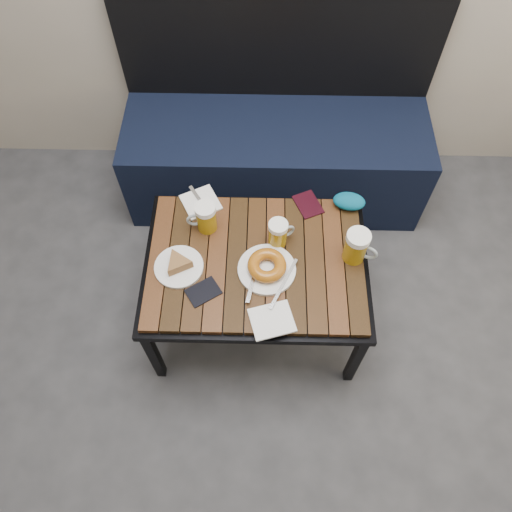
{
  "coord_description": "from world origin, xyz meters",
  "views": [
    {
      "loc": [
        0.22,
        0.07,
        2.06
      ],
      "look_at": [
        0.2,
        1.02,
        0.5
      ],
      "focal_mm": 35.0,
      "sensor_mm": 36.0,
      "label": 1
    }
  ],
  "objects_px": {
    "beer_mug_right": "(357,246)",
    "beer_mug_left": "(206,217)",
    "passport_burgundy": "(308,204)",
    "plate_bagel": "(267,267)",
    "cafe_table": "(256,266)",
    "knit_pouch": "(349,201)",
    "bench": "(275,150)",
    "beer_mug_centre": "(278,233)",
    "passport_navy": "(203,292)",
    "plate_pie": "(178,265)"
  },
  "relations": [
    {
      "from": "plate_pie",
      "to": "passport_burgundy",
      "type": "distance_m",
      "value": 0.57
    },
    {
      "from": "plate_bagel",
      "to": "passport_navy",
      "type": "distance_m",
      "value": 0.24
    },
    {
      "from": "beer_mug_left",
      "to": "plate_pie",
      "type": "distance_m",
      "value": 0.21
    },
    {
      "from": "beer_mug_right",
      "to": "plate_bagel",
      "type": "distance_m",
      "value": 0.33
    },
    {
      "from": "passport_navy",
      "to": "passport_burgundy",
      "type": "bearing_deg",
      "value": 102.74
    },
    {
      "from": "beer_mug_right",
      "to": "beer_mug_left",
      "type": "bearing_deg",
      "value": -169.39
    },
    {
      "from": "beer_mug_centre",
      "to": "passport_navy",
      "type": "bearing_deg",
      "value": -166.3
    },
    {
      "from": "beer_mug_right",
      "to": "passport_navy",
      "type": "distance_m",
      "value": 0.57
    },
    {
      "from": "beer_mug_right",
      "to": "passport_burgundy",
      "type": "bearing_deg",
      "value": 147.22
    },
    {
      "from": "beer_mug_right",
      "to": "knit_pouch",
      "type": "bearing_deg",
      "value": 113.62
    },
    {
      "from": "bench",
      "to": "beer_mug_left",
      "type": "distance_m",
      "value": 0.71
    },
    {
      "from": "cafe_table",
      "to": "plate_pie",
      "type": "bearing_deg",
      "value": -172.12
    },
    {
      "from": "beer_mug_left",
      "to": "plate_pie",
      "type": "xyz_separation_m",
      "value": [
        -0.09,
        -0.18,
        -0.04
      ]
    },
    {
      "from": "beer_mug_centre",
      "to": "beer_mug_right",
      "type": "bearing_deg",
      "value": -37.94
    },
    {
      "from": "beer_mug_left",
      "to": "beer_mug_right",
      "type": "height_order",
      "value": "beer_mug_right"
    },
    {
      "from": "bench",
      "to": "passport_burgundy",
      "type": "relative_size",
      "value": 11.45
    },
    {
      "from": "passport_navy",
      "to": "plate_bagel",
      "type": "bearing_deg",
      "value": 79.38
    },
    {
      "from": "beer_mug_right",
      "to": "plate_bagel",
      "type": "height_order",
      "value": "beer_mug_right"
    },
    {
      "from": "bench",
      "to": "beer_mug_right",
      "type": "distance_m",
      "value": 0.82
    },
    {
      "from": "plate_bagel",
      "to": "passport_burgundy",
      "type": "distance_m",
      "value": 0.35
    },
    {
      "from": "passport_burgundy",
      "to": "beer_mug_left",
      "type": "bearing_deg",
      "value": 172.35
    },
    {
      "from": "passport_navy",
      "to": "knit_pouch",
      "type": "bearing_deg",
      "value": 93.0
    },
    {
      "from": "cafe_table",
      "to": "plate_bagel",
      "type": "xyz_separation_m",
      "value": [
        0.04,
        -0.04,
        0.07
      ]
    },
    {
      "from": "bench",
      "to": "passport_navy",
      "type": "height_order",
      "value": "bench"
    },
    {
      "from": "cafe_table",
      "to": "passport_navy",
      "type": "bearing_deg",
      "value": -143.22
    },
    {
      "from": "plate_pie",
      "to": "passport_burgundy",
      "type": "bearing_deg",
      "value": 31.77
    },
    {
      "from": "beer_mug_left",
      "to": "beer_mug_centre",
      "type": "relative_size",
      "value": 1.09
    },
    {
      "from": "cafe_table",
      "to": "passport_navy",
      "type": "xyz_separation_m",
      "value": [
        -0.18,
        -0.14,
        0.05
      ]
    },
    {
      "from": "beer_mug_centre",
      "to": "plate_bagel",
      "type": "xyz_separation_m",
      "value": [
        -0.04,
        -0.13,
        -0.03
      ]
    },
    {
      "from": "passport_burgundy",
      "to": "passport_navy",
      "type": "bearing_deg",
      "value": -158.11
    },
    {
      "from": "cafe_table",
      "to": "knit_pouch",
      "type": "relative_size",
      "value": 6.61
    },
    {
      "from": "passport_burgundy",
      "to": "knit_pouch",
      "type": "xyz_separation_m",
      "value": [
        0.16,
        0.0,
        0.02
      ]
    },
    {
      "from": "plate_pie",
      "to": "plate_bagel",
      "type": "bearing_deg",
      "value": -1.02
    },
    {
      "from": "beer_mug_centre",
      "to": "knit_pouch",
      "type": "relative_size",
      "value": 0.92
    },
    {
      "from": "bench",
      "to": "knit_pouch",
      "type": "bearing_deg",
      "value": -59.63
    },
    {
      "from": "beer_mug_left",
      "to": "plate_pie",
      "type": "relative_size",
      "value": 0.7
    },
    {
      "from": "plate_bagel",
      "to": "cafe_table",
      "type": "bearing_deg",
      "value": 132.05
    },
    {
      "from": "plate_bagel",
      "to": "knit_pouch",
      "type": "distance_m",
      "value": 0.44
    },
    {
      "from": "bench",
      "to": "passport_burgundy",
      "type": "height_order",
      "value": "bench"
    },
    {
      "from": "bench",
      "to": "beer_mug_centre",
      "type": "distance_m",
      "value": 0.71
    },
    {
      "from": "plate_pie",
      "to": "passport_navy",
      "type": "bearing_deg",
      "value": -45.62
    },
    {
      "from": "beer_mug_left",
      "to": "passport_navy",
      "type": "relative_size",
      "value": 1.12
    },
    {
      "from": "plate_bagel",
      "to": "passport_burgundy",
      "type": "xyz_separation_m",
      "value": [
        0.16,
        0.3,
        -0.02
      ]
    },
    {
      "from": "cafe_table",
      "to": "knit_pouch",
      "type": "height_order",
      "value": "knit_pouch"
    },
    {
      "from": "beer_mug_centre",
      "to": "plate_bagel",
      "type": "height_order",
      "value": "beer_mug_centre"
    },
    {
      "from": "beer_mug_centre",
      "to": "passport_navy",
      "type": "xyz_separation_m",
      "value": [
        -0.27,
        -0.22,
        -0.06
      ]
    },
    {
      "from": "bench",
      "to": "beer_mug_centre",
      "type": "relative_size",
      "value": 12.02
    },
    {
      "from": "beer_mug_left",
      "to": "beer_mug_centre",
      "type": "distance_m",
      "value": 0.28
    },
    {
      "from": "cafe_table",
      "to": "beer_mug_left",
      "type": "height_order",
      "value": "beer_mug_left"
    },
    {
      "from": "bench",
      "to": "plate_bagel",
      "type": "distance_m",
      "value": 0.82
    }
  ]
}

